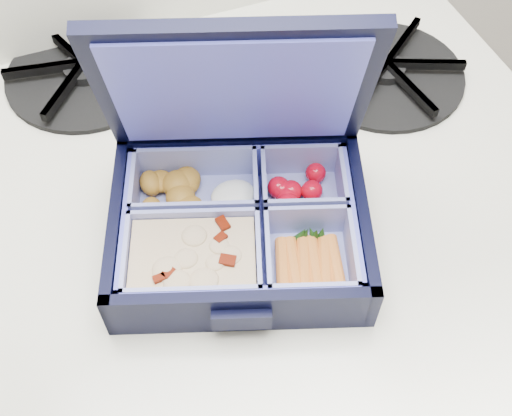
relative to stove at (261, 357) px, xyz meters
name	(u,v)px	position (x,y,z in m)	size (l,w,h in m)	color
stove	(261,357)	(0.00, 0.00, 0.00)	(0.57, 0.57, 0.86)	silver
bento_box	(240,227)	(-0.05, -0.07, 0.45)	(0.20, 0.16, 0.05)	black
burner_grate	(386,67)	(0.16, 0.07, 0.44)	(0.16, 0.16, 0.02)	black
burner_grate_rear	(85,69)	(-0.12, 0.18, 0.44)	(0.16, 0.16, 0.02)	black
fork	(300,104)	(0.06, 0.06, 0.43)	(0.02, 0.16, 0.01)	silver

